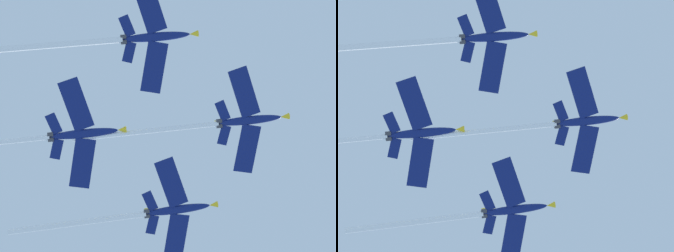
# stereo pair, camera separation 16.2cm
# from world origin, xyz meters

# --- Properties ---
(jet_lead) EXTENTS (19.99, 39.25, 7.74)m
(jet_lead) POSITION_xyz_m (-15.69, -12.53, 108.07)
(jet_lead) COLOR navy
(jet_left_wing) EXTENTS (20.02, 37.84, 7.24)m
(jet_left_wing) POSITION_xyz_m (-2.78, 4.77, 105.27)
(jet_left_wing) COLOR navy
(jet_right_wing) EXTENTS (19.98, 39.57, 7.74)m
(jet_right_wing) POSITION_xyz_m (-34.57, 2.36, 105.91)
(jet_right_wing) COLOR navy
(jet_slot) EXTENTS (19.99, 40.95, 7.43)m
(jet_slot) POSITION_xyz_m (-20.80, 17.03, 103.18)
(jet_slot) COLOR navy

